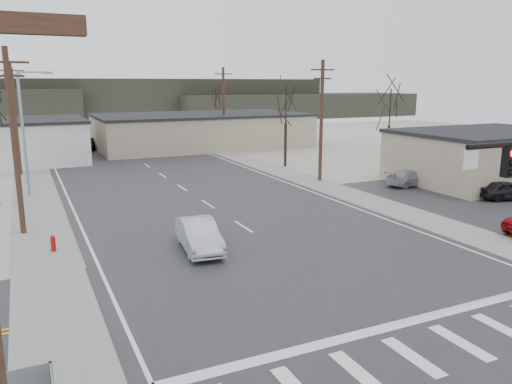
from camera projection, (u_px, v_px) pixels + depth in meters
ground at (317, 274)px, 21.71m from camera, size 140.00×140.00×0.00m
main_road at (203, 201)px, 34.96m from camera, size 18.00×110.00×0.05m
cross_road at (317, 274)px, 21.70m from camera, size 90.00×10.00×0.04m
sidewalk_left at (36, 201)px, 34.97m from camera, size 3.00×90.00×0.06m
sidewalk_right at (299, 177)px, 43.79m from camera, size 3.00×90.00×0.06m
fire_hydrant at (53, 243)px, 24.44m from camera, size 0.24×0.24×0.87m
building_right_far at (202, 130)px, 64.29m from camera, size 26.30×14.30×4.30m
building_lot at (485, 156)px, 41.83m from camera, size 14.30×10.30×4.30m
upole_left_b at (14, 139)px, 26.41m from camera, size 2.20×0.30×10.00m
upole_left_c at (15, 117)px, 44.09m from camera, size 2.20×0.30×10.00m
upole_left_d at (15, 107)px, 61.77m from camera, size 2.20×0.30×10.00m
upole_right_a at (321, 119)px, 41.28m from camera, size 2.20×0.30×10.00m
upole_right_b at (224, 107)px, 60.72m from camera, size 2.20×0.30×10.00m
streetlight_main at (26, 127)px, 35.57m from camera, size 2.40×0.25×9.00m
tree_right_mid at (286, 106)px, 48.61m from camera, size 3.74×3.74×8.33m
tree_right_far at (216, 101)px, 72.71m from camera, size 3.52×3.52×7.84m
tree_lot at (390, 110)px, 49.10m from camera, size 3.52×3.52×7.84m
hill_center at (146, 99)px, 111.83m from camera, size 80.00×18.00×9.00m
hill_right at (295, 105)px, 121.45m from camera, size 60.00×18.00×5.50m
sedan_crossing at (199, 235)px, 24.62m from camera, size 2.11×4.78×1.53m
car_far_a at (156, 139)px, 67.66m from camera, size 3.23×5.09×1.37m
car_far_b at (87, 144)px, 61.56m from camera, size 2.81×4.82×1.54m
car_parked_dark_a at (507, 190)px, 35.33m from camera, size 4.27×2.71×1.36m
car_parked_silver at (410, 178)px, 40.08m from camera, size 4.39×1.99×1.25m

